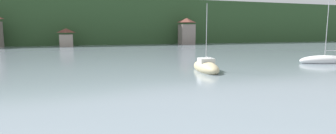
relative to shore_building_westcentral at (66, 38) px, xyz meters
name	(u,v)px	position (x,y,z in m)	size (l,w,h in m)	color
wooded_hillside	(61,26)	(-4.09, 41.69, 4.42)	(352.00, 62.11, 46.28)	#2D4C28
shore_building_westcentral	(66,38)	(0.00, 0.00, 0.00)	(4.33, 5.19, 6.04)	gray
shore_building_central	(187,32)	(43.25, -0.05, 1.92)	(5.62, 5.07, 10.01)	gray
sailboat_far_3	(206,67)	(20.23, -64.18, -2.46)	(3.54, 7.82, 9.16)	#CCBC8E
sailboat_far_6	(324,61)	(42.42, -62.39, -2.54)	(8.86, 4.58, 10.92)	white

